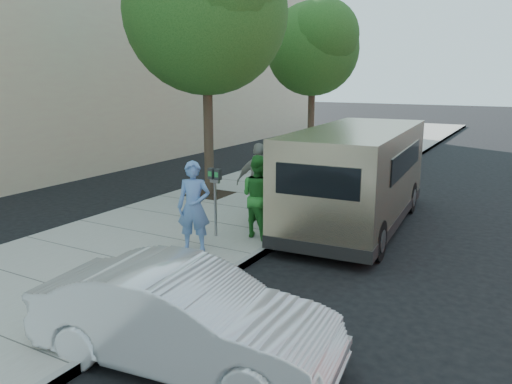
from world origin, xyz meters
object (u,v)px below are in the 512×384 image
Objects in this scene: parking_meter at (215,187)px; person_striped_polo at (260,183)px; van at (358,175)px; tree_near at (207,5)px; sedan at (184,318)px; person_officer at (194,207)px; person_gray_shirt at (287,181)px; person_green_shirt at (259,196)px; tree_far at (314,45)px.

person_striped_polo is (0.28, 1.50, -0.14)m from parking_meter.
parking_meter is 3.60m from van.
van is (4.69, -0.52, -4.26)m from tree_near.
person_striped_polo is at bearing -151.52° from van.
person_officer is at bearing 27.52° from sedan.
van is at bearing -175.77° from person_gray_shirt.
van is at bearing -106.13° from person_green_shirt.
person_gray_shirt is 0.92m from person_striped_polo.
sedan is at bearing -72.52° from tree_far.
person_green_shirt is (0.68, 1.46, -0.01)m from person_officer.
tree_far is 12.76m from person_officer.
van is at bearing 38.78° from person_officer.
person_gray_shirt is at bearing 61.02° from person_officer.
person_gray_shirt is 0.91× the size of person_striped_polo.
van is 4.35m from person_officer.
tree_far is 3.56× the size of person_green_shirt.
person_green_shirt reaches higher than sedan.
person_green_shirt is (-1.53, 4.67, 0.41)m from sedan.
tree_near is 6.22m from person_green_shirt.
person_gray_shirt reaches higher than sedan.
person_officer is 3.40m from person_gray_shirt.
tree_far is 10.47m from person_striped_polo.
person_striped_polo is at bearing -74.16° from tree_far.
sedan is (4.76, -15.12, -4.23)m from tree_far.
person_green_shirt is at bearing 98.91° from person_striped_polo.
person_green_shirt is at bearing 34.36° from parking_meter.
tree_far is 3.38× the size of person_striped_polo.
tree_near is 6.71m from person_officer.
person_officer reaches higher than person_green_shirt.
tree_far reaches higher than person_striped_polo.
tree_far is 1.63× the size of sedan.
tree_near is 4.12× the size of person_green_shirt.
tree_far is at bearing -79.96° from person_gray_shirt.
van is (2.30, 2.77, 0.03)m from parking_meter.
tree_far is at bearing 108.97° from parking_meter.
person_gray_shirt is at bearing 82.51° from parking_meter.
tree_far is 4.26× the size of parking_meter.
tree_far is at bearing -56.92° from person_green_shirt.
person_green_shirt is at bearing 43.17° from person_officer.
van is 7.03m from sedan.
person_green_shirt is 0.95× the size of person_striped_polo.
tree_near is 3.92× the size of person_striped_polo.
parking_meter is at bearing 77.66° from person_officer.
tree_near is at bearing -90.00° from tree_far.
person_officer reaches higher than sedan.
person_officer is 1.05× the size of person_gray_shirt.
tree_far reaches higher than sedan.
person_striped_polo reaches higher than person_officer.
van is 2.40m from person_striped_polo.
van reaches higher than person_gray_shirt.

